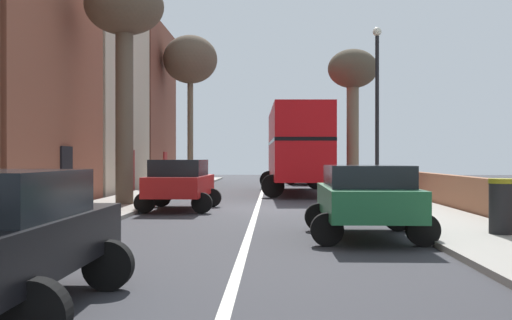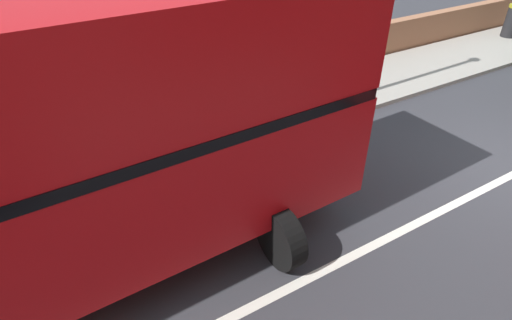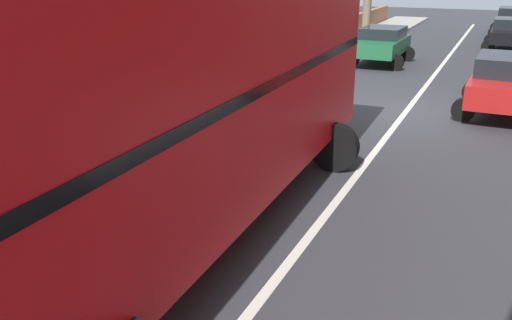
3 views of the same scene
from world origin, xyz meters
name	(u,v)px [view 1 (image 1 of 3)]	position (x,y,z in m)	size (l,w,h in m)	color
ground_plane	(257,209)	(0.00, 0.00, 0.00)	(84.00, 84.00, 0.00)	#333338
road_centre_line	(257,208)	(0.00, 0.00, 0.00)	(0.16, 54.00, 0.01)	silver
sidewalk_left	(112,206)	(-4.90, 0.00, 0.06)	(2.60, 60.00, 0.12)	#9E998E
sidewalk_right	(404,207)	(4.90, 0.00, 0.06)	(2.60, 60.00, 0.12)	#9E998E
terraced_houses_left	(9,63)	(-8.50, 0.14, 4.95)	(4.07, 47.62, 10.44)	brown
boundary_wall_right	(450,192)	(6.45, 0.00, 0.57)	(0.36, 54.00, 1.14)	#9E6647
double_decker_bus	(297,145)	(1.70, 9.33, 2.35)	(3.78, 10.52, 4.06)	red
parked_car_black_right_1	(303,170)	(2.50, 19.40, 0.90)	(2.60, 4.65, 1.54)	black
parked_car_green_right_2	(366,196)	(2.50, -7.60, 0.90)	(2.50, 4.05, 1.55)	#1E6038
parked_car_red_left_3	(180,181)	(-2.50, -0.66, 0.94)	(2.49, 4.08, 1.65)	#AD1919
street_tree_left_0	(124,21)	(-4.60, 0.48, 6.46)	(2.73, 2.73, 7.83)	brown
street_tree_right_1	(353,78)	(4.51, 10.08, 5.68)	(2.48, 2.48, 7.00)	brown
street_tree_left_4	(190,61)	(-4.69, 18.14, 7.84)	(3.42, 3.42, 9.35)	brown
lamppost_right	(377,100)	(4.30, 1.68, 3.81)	(0.32, 0.32, 6.31)	black
litter_bin_right	(502,206)	(5.30, -7.73, 0.70)	(0.55, 0.55, 1.15)	black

